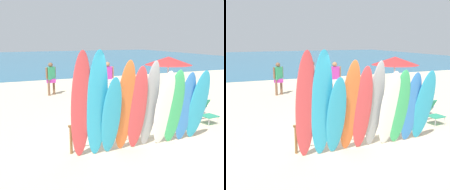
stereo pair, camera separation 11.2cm
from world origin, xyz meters
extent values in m
plane|color=beige|center=(0.00, 14.00, 0.00)|extent=(60.00, 60.00, 0.00)
cube|color=teal|center=(0.00, 32.79, 0.01)|extent=(60.00, 40.00, 0.02)
cylinder|color=brown|center=(-1.83, 0.00, 0.36)|extent=(0.07, 0.07, 0.72)
cylinder|color=brown|center=(1.83, 0.00, 0.36)|extent=(0.07, 0.07, 0.72)
cylinder|color=brown|center=(0.00, 0.00, 0.72)|extent=(3.77, 0.06, 0.06)
ellipsoid|color=#D13D42|center=(-1.69, -0.47, 1.31)|extent=(0.48, 0.55, 2.63)
ellipsoid|color=#289EC6|center=(-1.31, -0.51, 1.32)|extent=(0.54, 0.58, 2.64)
ellipsoid|color=#289EC6|center=(-0.96, -0.55, 1.01)|extent=(0.50, 0.66, 2.02)
ellipsoid|color=orange|center=(-0.57, -0.49, 1.19)|extent=(0.50, 0.64, 2.39)
ellipsoid|color=#D13D42|center=(-0.22, -0.49, 1.12)|extent=(0.51, 0.60, 2.24)
ellipsoid|color=#999EA3|center=(0.19, -0.41, 1.17)|extent=(0.53, 0.56, 2.34)
ellipsoid|color=white|center=(0.59, -0.49, 1.04)|extent=(0.59, 0.55, 2.07)
ellipsoid|color=#38B266|center=(0.90, -0.48, 1.04)|extent=(0.56, 0.52, 2.09)
ellipsoid|color=#337AD1|center=(1.30, -0.46, 1.00)|extent=(0.56, 0.48, 2.00)
ellipsoid|color=#289EC6|center=(1.68, -0.50, 1.02)|extent=(0.59, 0.63, 2.04)
cylinder|color=brown|center=(-0.93, 7.48, 0.40)|extent=(0.12, 0.12, 0.80)
cylinder|color=brown|center=(-0.64, 7.64, 0.40)|extent=(0.12, 0.12, 0.80)
cube|color=#B23399|center=(-0.78, 7.56, 0.74)|extent=(0.43, 0.26, 0.19)
cube|color=#33A36B|center=(-0.78, 7.56, 1.11)|extent=(0.46, 0.39, 0.63)
sphere|color=brown|center=(-0.78, 7.56, 1.54)|extent=(0.23, 0.23, 0.23)
cylinder|color=brown|center=(-1.01, 7.43, 1.15)|extent=(0.10, 0.10, 0.56)
cylinder|color=brown|center=(-0.56, 7.69, 1.15)|extent=(0.10, 0.10, 0.56)
cylinder|color=#9E704C|center=(1.91, 6.21, 0.41)|extent=(0.13, 0.13, 0.83)
cylinder|color=#9E704C|center=(1.57, 6.23, 0.41)|extent=(0.13, 0.13, 0.83)
cube|color=silver|center=(1.74, 6.22, 0.76)|extent=(0.44, 0.27, 0.20)
cube|color=#B23399|center=(1.74, 6.22, 1.15)|extent=(0.44, 0.25, 0.65)
sphere|color=#9E704C|center=(1.74, 6.22, 1.59)|extent=(0.23, 0.23, 0.23)
cylinder|color=#9E704C|center=(2.01, 6.20, 1.18)|extent=(0.10, 0.10, 0.57)
cylinder|color=#9E704C|center=(1.47, 6.24, 1.18)|extent=(0.10, 0.10, 0.57)
cylinder|color=beige|center=(1.12, 2.81, 0.36)|extent=(0.11, 0.11, 0.72)
cylinder|color=beige|center=(1.04, 3.10, 0.36)|extent=(0.11, 0.11, 0.72)
cube|color=#2D4CB2|center=(1.08, 2.96, 0.66)|extent=(0.39, 0.24, 0.17)
cube|color=silver|center=(1.08, 2.96, 1.00)|extent=(0.29, 0.41, 0.56)
sphere|color=beige|center=(1.08, 2.96, 1.39)|extent=(0.20, 0.20, 0.20)
cylinder|color=beige|center=(1.14, 2.73, 1.03)|extent=(0.09, 0.09, 0.50)
cylinder|color=beige|center=(1.01, 3.18, 1.03)|extent=(0.09, 0.09, 0.50)
cylinder|color=brown|center=(0.82, 7.04, 0.41)|extent=(0.12, 0.12, 0.81)
cylinder|color=brown|center=(0.97, 7.34, 0.41)|extent=(0.12, 0.12, 0.81)
cube|color=black|center=(0.90, 7.19, 0.75)|extent=(0.44, 0.27, 0.20)
cube|color=silver|center=(0.90, 7.19, 1.13)|extent=(0.38, 0.47, 0.64)
sphere|color=brown|center=(0.90, 7.19, 1.57)|extent=(0.23, 0.23, 0.23)
cylinder|color=brown|center=(0.77, 6.95, 1.17)|extent=(0.10, 0.10, 0.57)
cylinder|color=brown|center=(1.02, 7.43, 1.17)|extent=(0.10, 0.10, 0.57)
cylinder|color=#B7B7BC|center=(3.44, 1.56, 0.14)|extent=(0.02, 0.02, 0.28)
cylinder|color=#B7B7BC|center=(3.86, 1.58, 0.14)|extent=(0.02, 0.02, 0.28)
cylinder|color=#B7B7BC|center=(3.42, 1.94, 0.14)|extent=(0.02, 0.02, 0.28)
cylinder|color=#B7B7BC|center=(3.84, 1.96, 0.14)|extent=(0.02, 0.02, 0.28)
cube|color=blue|center=(3.64, 1.76, 0.30)|extent=(0.52, 0.48, 0.03)
cube|color=blue|center=(3.62, 2.10, 0.56)|extent=(0.51, 0.29, 0.51)
cylinder|color=#B7B7BC|center=(2.89, 0.32, 0.14)|extent=(0.02, 0.02, 0.28)
cylinder|color=#B7B7BC|center=(3.31, 0.36, 0.14)|extent=(0.02, 0.02, 0.28)
cylinder|color=#B7B7BC|center=(2.86, 0.70, 0.14)|extent=(0.02, 0.02, 0.28)
cylinder|color=#B7B7BC|center=(3.28, 0.74, 0.14)|extent=(0.02, 0.02, 0.28)
cube|color=#2D9370|center=(3.08, 0.53, 0.30)|extent=(0.54, 0.49, 0.03)
cube|color=#2D9370|center=(3.05, 0.89, 0.55)|extent=(0.53, 0.35, 0.49)
cylinder|color=silver|center=(2.48, 2.16, 1.06)|extent=(0.04, 0.04, 2.12)
cone|color=red|center=(2.48, 2.16, 2.04)|extent=(1.72, 1.72, 0.30)
camera|label=1|loc=(-3.53, -6.53, 2.88)|focal=45.15mm
camera|label=2|loc=(-3.43, -6.58, 2.88)|focal=45.15mm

